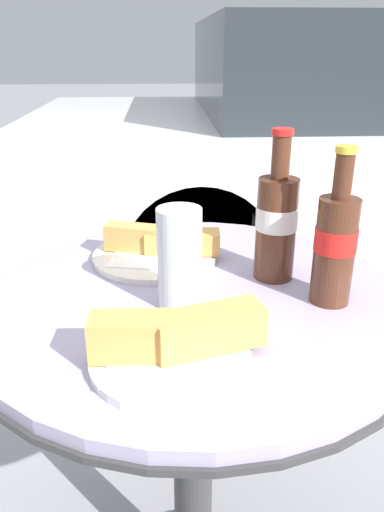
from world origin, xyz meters
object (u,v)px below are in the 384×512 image
Objects in this scene: drinking_glass at (180,262)px; lunch_plate_far at (174,345)px; lunch_plate_near at (158,250)px; bistro_table at (193,373)px; cola_bottle_right at (335,244)px; cola_bottle_left at (276,222)px.

lunch_plate_far is (-0.01, -0.15, -0.05)m from drinking_glass.
lunch_plate_near is 1.05× the size of lunch_plate_far.
lunch_plate_near reaches higher than bistro_table.
drinking_glass is at bearing 179.16° from cola_bottle_right.
cola_bottle_left is 0.24m from lunch_plate_near.
bistro_table is 0.30m from cola_bottle_left.
cola_bottle_left is 0.19m from drinking_glass.
cola_bottle_left reaches higher than lunch_plate_far.
drinking_glass is (-0.24, 0.00, -0.03)m from cola_bottle_right.
cola_bottle_left is 1.63× the size of drinking_glass.
lunch_plate_far is at bearing -126.48° from cola_bottle_left.
lunch_plate_far is at bearing -95.03° from drinking_glass.
bistro_table is at bearing 168.92° from cola_bottle_right.
cola_bottle_right is at bearing -34.31° from lunch_plate_near.
cola_bottle_right is 1.02× the size of lunch_plate_near.
bistro_table is 0.34m from cola_bottle_right.
cola_bottle_left is at bearing 19.91° from bistro_table.
cola_bottle_right reaches higher than drinking_glass.
lunch_plate_near is 0.34m from lunch_plate_far.
cola_bottle_right reaches higher than lunch_plate_far.
lunch_plate_near is (-0.06, 0.14, 0.18)m from bistro_table.
cola_bottle_right is at bearing -0.84° from drinking_glass.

